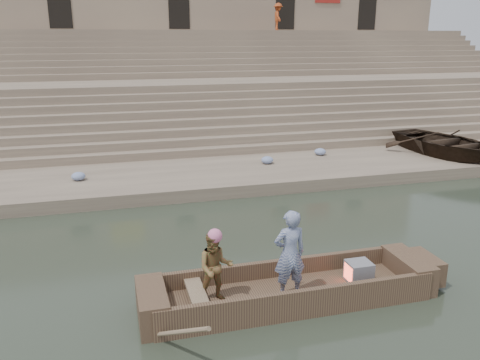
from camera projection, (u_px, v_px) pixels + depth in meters
name	position (u px, v px, depth m)	size (l,w,h in m)	color
ground	(451.00, 273.00, 10.30)	(120.00, 120.00, 0.00)	#273225
lower_landing	(305.00, 169.00, 17.65)	(32.00, 4.00, 0.40)	gray
mid_landing	(248.00, 108.00, 24.25)	(32.00, 3.00, 2.80)	gray
upper_landing	(217.00, 74.00, 30.39)	(32.00, 3.00, 5.20)	gray
ghat_steps	(239.00, 96.00, 25.71)	(32.00, 11.00, 5.20)	gray
building_wall	(203.00, 25.00, 33.24)	(32.00, 5.07, 11.20)	#9C8469
main_rowboat	(289.00, 296.00, 9.20)	(5.00, 1.30, 0.22)	brown
rowboat_trim	(300.00, 285.00, 9.20)	(6.04, 2.63, 2.00)	brown
standing_man	(290.00, 254.00, 8.78)	(0.61, 0.40, 1.67)	navy
rowing_man	(215.00, 267.00, 8.63)	(0.65, 0.50, 1.33)	#28792F
television	(358.00, 272.00, 9.48)	(0.46, 0.42, 0.40)	slate
beached_rowboat	(446.00, 143.00, 18.83)	(3.30, 4.63, 0.96)	#2D2116
pedestrian	(278.00, 17.00, 30.40)	(1.06, 0.61, 1.64)	#A7421C
cloth_bundles	(343.00, 155.00, 18.37)	(19.05, 1.59, 0.26)	#3F5999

